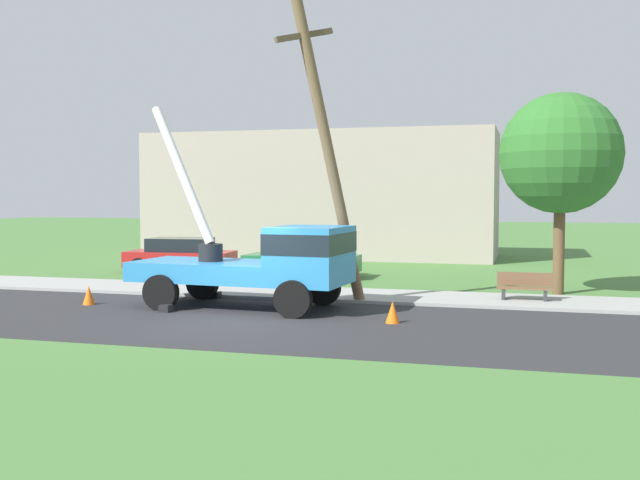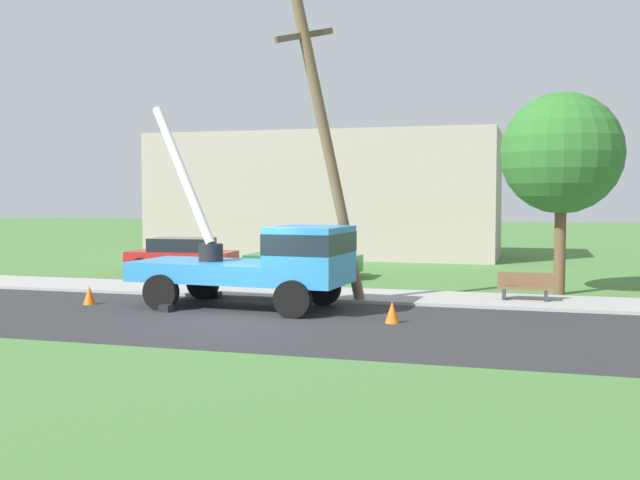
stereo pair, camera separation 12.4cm
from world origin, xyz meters
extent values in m
plane|color=#477538|center=(0.00, 12.00, 0.00)|extent=(120.00, 120.00, 0.00)
cube|color=#2B2B2D|center=(0.00, 0.00, 0.00)|extent=(80.00, 7.33, 0.01)
cube|color=#9E9E99|center=(0.00, 5.10, 0.05)|extent=(80.00, 2.87, 0.10)
cube|color=#2D84C6|center=(-1.72, 2.13, 1.02)|extent=(4.45, 2.69, 0.55)
cube|color=#2D84C6|center=(1.37, 1.92, 1.55)|extent=(2.06, 2.52, 1.60)
cube|color=#19232D|center=(1.37, 1.92, 1.90)|extent=(2.08, 2.55, 0.56)
cylinder|color=black|center=(-1.70, 2.13, 1.55)|extent=(0.70, 0.70, 0.50)
cylinder|color=silver|center=(-2.93, 2.87, 3.85)|extent=(2.80, 1.83, 4.26)
cube|color=black|center=(-2.42, 0.72, 0.10)|extent=(0.32, 0.32, 0.20)
cube|color=black|center=(-2.22, 3.62, 0.10)|extent=(0.32, 0.32, 0.20)
cylinder|color=black|center=(1.25, 0.72, 0.50)|extent=(1.00, 0.30, 1.00)
cylinder|color=black|center=(1.42, 3.12, 0.50)|extent=(1.00, 0.30, 1.00)
cylinder|color=black|center=(-2.71, 0.99, 0.50)|extent=(1.00, 0.30, 1.00)
cylinder|color=black|center=(-2.54, 3.39, 0.50)|extent=(1.00, 0.30, 1.00)
cylinder|color=brown|center=(1.56, 3.21, 4.37)|extent=(1.97, 1.93, 8.82)
cube|color=brown|center=(0.98, 2.65, 7.69)|extent=(1.39, 1.36, 0.58)
cone|color=orange|center=(3.89, 0.67, 0.28)|extent=(0.36, 0.36, 0.56)
cone|color=orange|center=(-5.24, 1.36, 0.28)|extent=(0.36, 0.36, 0.56)
cone|color=orange|center=(1.29, 3.32, 0.28)|extent=(0.36, 0.36, 0.56)
cube|color=#B21E1E|center=(-6.77, 10.44, 0.55)|extent=(4.54, 2.18, 0.65)
cube|color=black|center=(-6.77, 10.44, 1.15)|extent=(2.60, 1.87, 0.55)
cylinder|color=black|center=(-5.24, 9.67, 0.32)|extent=(0.64, 0.22, 0.64)
cylinder|color=black|center=(-5.40, 11.46, 0.32)|extent=(0.64, 0.22, 0.64)
cylinder|color=black|center=(-8.14, 9.41, 0.32)|extent=(0.64, 0.22, 0.64)
cylinder|color=black|center=(-8.30, 11.20, 0.32)|extent=(0.64, 0.22, 0.64)
cube|color=#1E6638|center=(-1.36, 9.99, 0.55)|extent=(4.40, 1.80, 0.65)
cube|color=black|center=(-1.36, 9.99, 1.15)|extent=(2.47, 1.66, 0.55)
cylinder|color=black|center=(0.10, 9.09, 0.32)|extent=(0.64, 0.22, 0.64)
cylinder|color=black|center=(0.10, 10.89, 0.32)|extent=(0.64, 0.22, 0.64)
cylinder|color=black|center=(-2.81, 9.09, 0.32)|extent=(0.64, 0.22, 0.64)
cylinder|color=black|center=(-2.81, 10.89, 0.32)|extent=(0.64, 0.22, 0.64)
cube|color=brown|center=(7.05, 5.10, 0.45)|extent=(1.60, 0.44, 0.06)
cube|color=brown|center=(7.05, 5.30, 0.70)|extent=(1.60, 0.06, 0.40)
cube|color=#333338|center=(6.45, 5.10, 0.23)|extent=(0.10, 0.40, 0.45)
cube|color=#333338|center=(7.65, 5.10, 0.23)|extent=(0.10, 0.40, 0.45)
cylinder|color=brown|center=(8.09, 7.52, 2.12)|extent=(0.36, 0.36, 4.24)
sphere|color=#2D6B28|center=(8.09, 7.52, 4.55)|extent=(3.88, 3.88, 3.88)
cube|color=#A5998C|center=(-3.41, 20.21, 3.20)|extent=(18.00, 6.00, 6.40)
camera|label=1|loc=(7.16, -17.71, 3.24)|focal=41.93mm
camera|label=2|loc=(7.28, -17.67, 3.24)|focal=41.93mm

